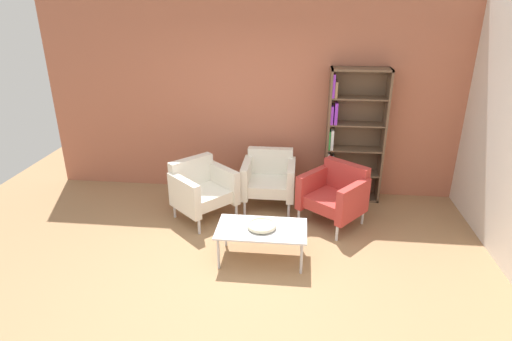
{
  "coord_description": "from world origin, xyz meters",
  "views": [
    {
      "loc": [
        0.54,
        -3.56,
        2.78
      ],
      "look_at": [
        0.07,
        0.84,
        0.95
      ],
      "focal_mm": 29.68,
      "sensor_mm": 36.0,
      "label": 1
    }
  ],
  "objects_px": {
    "coffee_table_low": "(262,231)",
    "armchair_corner_red": "(335,194)",
    "armchair_spare_guest": "(269,178)",
    "bookshelf_tall": "(351,137)",
    "armchair_near_window": "(202,188)",
    "decorative_bowl": "(262,225)"
  },
  "relations": [
    {
      "from": "bookshelf_tall",
      "to": "coffee_table_low",
      "type": "height_order",
      "value": "bookshelf_tall"
    },
    {
      "from": "armchair_near_window",
      "to": "armchair_spare_guest",
      "type": "bearing_deg",
      "value": -20.41
    },
    {
      "from": "coffee_table_low",
      "to": "armchair_spare_guest",
      "type": "height_order",
      "value": "armchair_spare_guest"
    },
    {
      "from": "armchair_near_window",
      "to": "armchair_spare_guest",
      "type": "relative_size",
      "value": 1.22
    },
    {
      "from": "decorative_bowl",
      "to": "armchair_spare_guest",
      "type": "bearing_deg",
      "value": 91.12
    },
    {
      "from": "bookshelf_tall",
      "to": "armchair_spare_guest",
      "type": "xyz_separation_m",
      "value": [
        -1.12,
        -0.38,
        -0.52
      ]
    },
    {
      "from": "bookshelf_tall",
      "to": "coffee_table_low",
      "type": "bearing_deg",
      "value": -122.1
    },
    {
      "from": "decorative_bowl",
      "to": "armchair_corner_red",
      "type": "relative_size",
      "value": 0.34
    },
    {
      "from": "coffee_table_low",
      "to": "decorative_bowl",
      "type": "relative_size",
      "value": 3.12
    },
    {
      "from": "coffee_table_low",
      "to": "armchair_near_window",
      "type": "relative_size",
      "value": 1.05
    },
    {
      "from": "coffee_table_low",
      "to": "armchair_near_window",
      "type": "xyz_separation_m",
      "value": [
        -0.89,
        0.92,
        0.05
      ]
    },
    {
      "from": "armchair_near_window",
      "to": "armchair_spare_guest",
      "type": "distance_m",
      "value": 0.97
    },
    {
      "from": "bookshelf_tall",
      "to": "armchair_spare_guest",
      "type": "distance_m",
      "value": 1.29
    },
    {
      "from": "armchair_near_window",
      "to": "decorative_bowl",
      "type": "bearing_deg",
      "value": -93.58
    },
    {
      "from": "armchair_corner_red",
      "to": "coffee_table_low",
      "type": "bearing_deg",
      "value": -93.78
    },
    {
      "from": "coffee_table_low",
      "to": "armchair_near_window",
      "type": "distance_m",
      "value": 1.28
    },
    {
      "from": "coffee_table_low",
      "to": "armchair_corner_red",
      "type": "xyz_separation_m",
      "value": [
        0.87,
        0.95,
        0.05
      ]
    },
    {
      "from": "decorative_bowl",
      "to": "armchair_corner_red",
      "type": "bearing_deg",
      "value": 47.74
    },
    {
      "from": "bookshelf_tall",
      "to": "armchair_near_window",
      "type": "xyz_separation_m",
      "value": [
        -1.99,
        -0.82,
        -0.52
      ]
    },
    {
      "from": "coffee_table_low",
      "to": "armchair_corner_red",
      "type": "height_order",
      "value": "armchair_corner_red"
    },
    {
      "from": "coffee_table_low",
      "to": "armchair_spare_guest",
      "type": "bearing_deg",
      "value": 91.12
    },
    {
      "from": "bookshelf_tall",
      "to": "armchair_spare_guest",
      "type": "height_order",
      "value": "bookshelf_tall"
    }
  ]
}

